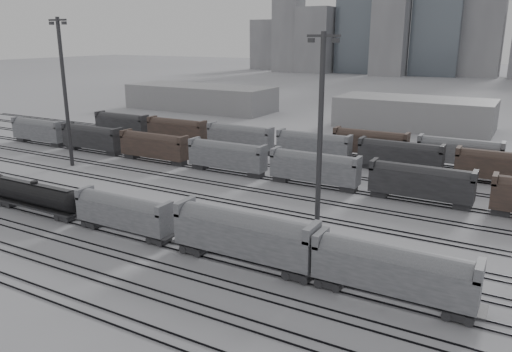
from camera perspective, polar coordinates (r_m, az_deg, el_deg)
The scene contains 14 objects.
ground at distance 61.48m, azimuth -12.41°, elevation -7.59°, with size 900.00×900.00×0.00m, color silver.
tracks at distance 74.40m, azimuth -3.47°, elevation -3.01°, with size 220.00×71.50×0.16m.
tank_car_b at distance 76.08m, azimuth -23.87°, elevation -2.02°, with size 17.58×2.93×4.35m.
hopper_car_a at distance 63.90m, azimuth -14.93°, elevation -3.91°, with size 13.80×2.74×4.94m.
hopper_car_b at distance 53.58m, azimuth -1.37°, elevation -6.57°, with size 16.40×3.26×5.86m.
hopper_car_c at distance 48.22m, azimuth 15.39°, elevation -10.19°, with size 15.09×3.00×5.40m.
light_mast_b at distance 99.40m, azimuth -21.03°, elevation 9.21°, with size 4.35×0.70×27.20m.
light_mast_c at distance 58.74m, azimuth 7.34°, elevation 4.82°, with size 3.91×0.63×24.44m.
bg_string_near at distance 82.36m, azimuth 6.70°, elevation 0.75°, with size 151.00×3.00×5.60m.
bg_string_mid at distance 94.24m, azimuth 16.14°, elevation 2.14°, with size 151.00×3.00×5.60m.
bg_string_far at distance 99.84m, azimuth 27.03°, elevation 1.77°, with size 66.00×3.00×5.60m.
warehouse_left at distance 169.52m, azimuth -6.39°, elevation 8.89°, with size 50.00×18.00×8.00m, color #959597.
warehouse_mid at distance 140.88m, azimuth 17.61°, elevation 6.87°, with size 40.00×18.00×8.00m, color #959597.
skyline at distance 322.89m, azimuth 25.60°, elevation 16.19°, with size 316.00×22.40×95.00m.
Camera 1 is at (38.48, -41.52, 23.97)m, focal length 35.00 mm.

